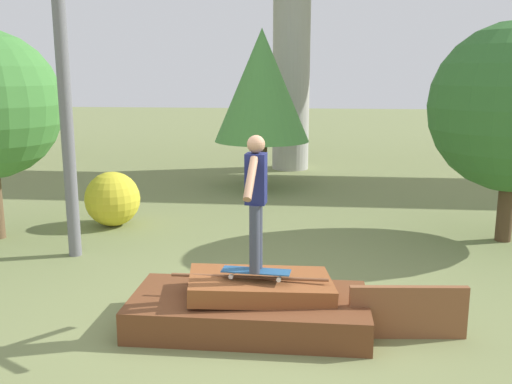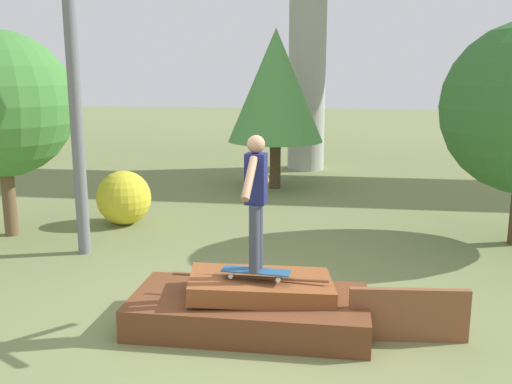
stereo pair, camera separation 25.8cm
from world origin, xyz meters
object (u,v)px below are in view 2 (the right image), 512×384
Objects in this scene: skateboard at (256,271)px; skater at (256,195)px; tree_mid_back at (276,86)px; tree_behind_left at (0,104)px; bush_yellow_flowering at (124,198)px.

skater reaches higher than skateboard.
tree_mid_back is (-0.68, 8.15, 0.98)m from skater.
tree_behind_left is at bearing -130.91° from tree_mid_back.
tree_behind_left is at bearing -149.75° from bush_yellow_flowering.
tree_mid_back is 5.09m from bush_yellow_flowering.
tree_behind_left is 3.46× the size of bush_yellow_flowering.
tree_behind_left is (-4.97, 3.20, 0.77)m from skater.
skater is 0.42× the size of tree_behind_left.
skater is at bearing -52.83° from bush_yellow_flowering.
tree_behind_left is 2.75m from bush_yellow_flowering.
skateboard is 0.76× the size of bush_yellow_flowering.
tree_mid_back is (4.29, 4.95, 0.21)m from tree_behind_left.
skater is (0.00, 0.00, 0.90)m from skateboard.
tree_mid_back is at bearing 57.22° from bush_yellow_flowering.
tree_mid_back reaches higher than bush_yellow_flowering.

